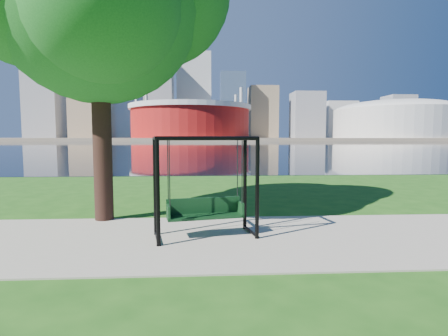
{
  "coord_description": "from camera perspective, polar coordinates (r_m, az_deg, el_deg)",
  "views": [
    {
      "loc": [
        -0.61,
        -7.86,
        2.19
      ],
      "look_at": [
        -0.17,
        0.0,
        1.5
      ],
      "focal_mm": 28.0,
      "sensor_mm": 36.0,
      "label": 1
    }
  ],
  "objects": [
    {
      "name": "ground",
      "position": [
        8.19,
        1.22,
        -10.54
      ],
      "size": [
        900.0,
        900.0,
        0.0
      ],
      "primitive_type": "plane",
      "color": "#1E5114",
      "rests_on": "ground"
    },
    {
      "name": "swing",
      "position": [
        7.61,
        -3.12,
        -3.47
      ],
      "size": [
        2.31,
        1.34,
        2.22
      ],
      "rotation": [
        0.0,
        0.0,
        0.2
      ],
      "color": "black",
      "rests_on": "ground"
    },
    {
      "name": "path",
      "position": [
        7.7,
        1.51,
        -11.43
      ],
      "size": [
        120.0,
        4.0,
        0.03
      ],
      "primitive_type": "cube",
      "color": "#9E937F",
      "rests_on": "ground"
    },
    {
      "name": "skyline",
      "position": [
        329.01,
        -3.91,
        10.84
      ],
      "size": [
        392.0,
        66.0,
        96.5
      ],
      "color": "gray",
      "rests_on": "far_bank"
    },
    {
      "name": "stadium",
      "position": [
        243.34,
        -5.48,
        7.79
      ],
      "size": [
        83.0,
        83.0,
        32.0
      ],
      "color": "maroon",
      "rests_on": "far_bank"
    },
    {
      "name": "river",
      "position": [
        109.89,
        -2.91,
        3.83
      ],
      "size": [
        900.0,
        180.0,
        0.02
      ],
      "primitive_type": "cube",
      "color": "black",
      "rests_on": "ground"
    },
    {
      "name": "far_bank",
      "position": [
        313.87,
        -3.12,
        4.75
      ],
      "size": [
        900.0,
        228.0,
        2.0
      ],
      "primitive_type": "cube",
      "color": "#937F60",
      "rests_on": "ground"
    },
    {
      "name": "arena",
      "position": [
        278.5,
        26.15,
        7.29
      ],
      "size": [
        84.0,
        84.0,
        26.56
      ],
      "color": "beige",
      "rests_on": "far_bank"
    }
  ]
}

